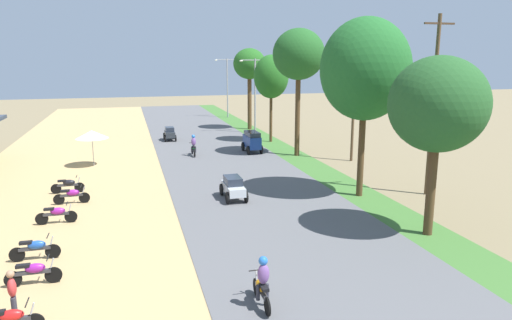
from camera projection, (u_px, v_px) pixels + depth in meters
name	position (u px, v px, depth m)	size (l,w,h in m)	color
parked_motorbike_nearest	(10.00, 319.00, 12.62)	(1.80, 0.54, 0.94)	black
parked_motorbike_second	(34.00, 271.00, 15.46)	(1.80, 0.54, 0.94)	black
parked_motorbike_third	(35.00, 248.00, 17.38)	(1.80, 0.54, 0.94)	black
parked_motorbike_fourth	(57.00, 213.00, 21.22)	(1.80, 0.54, 0.94)	black
parked_motorbike_fifth	(72.00, 195.00, 24.12)	(1.80, 0.54, 0.94)	black
parked_motorbike_sixth	(68.00, 184.00, 26.07)	(1.80, 0.54, 0.94)	black
vendor_umbrella	(92.00, 134.00, 32.16)	(2.20, 2.20, 2.52)	#99999E
pedestrian_on_shoulder	(13.00, 294.00, 13.14)	(0.30, 0.39, 1.62)	#33333D
median_tree_nearest	(438.00, 105.00, 18.88)	(3.99, 3.99, 7.53)	#4C351E
median_tree_second	(365.00, 70.00, 24.24)	(4.71, 4.71, 9.50)	#4C351E
median_tree_third	(299.00, 55.00, 34.64)	(3.88, 3.88, 9.58)	#4C351E
median_tree_fourth	(271.00, 77.00, 41.03)	(3.07, 3.07, 7.71)	#4C351E
median_tree_fifth	(249.00, 65.00, 48.28)	(3.36, 3.36, 8.41)	#4C351E
streetlamp_near	(255.00, 90.00, 46.23)	(3.16, 0.20, 7.36)	gray
streetlamp_mid	(227.00, 83.00, 58.69)	(3.16, 0.20, 7.37)	gray
utility_pole_near	(354.00, 103.00, 33.71)	(1.80, 0.20, 8.18)	brown
utility_pole_far	(433.00, 104.00, 25.06)	(1.80, 0.20, 9.72)	brown
car_sedan_silver	(233.00, 187.00, 24.91)	(1.10, 2.26, 1.19)	#B7BCC1
car_van_blue	(252.00, 141.00, 37.22)	(1.19, 2.41, 1.67)	navy
car_hatchback_charcoal	(170.00, 133.00, 42.64)	(1.04, 2.00, 1.23)	#282D33
motorbike_ahead_second	(262.00, 282.00, 14.04)	(0.54, 1.80, 1.66)	black
motorbike_ahead_third	(193.00, 146.00, 35.90)	(0.54, 1.80, 1.66)	black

